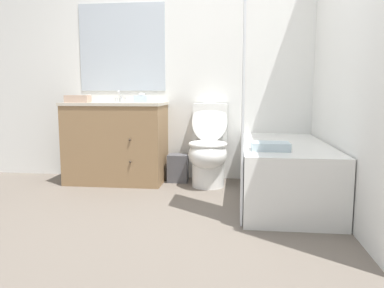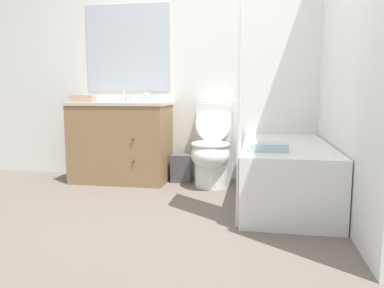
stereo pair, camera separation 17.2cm
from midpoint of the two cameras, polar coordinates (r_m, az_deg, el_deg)
name	(u,v)px [view 2 (the right image)]	position (r m, az deg, el deg)	size (l,w,h in m)	color
ground_plane	(157,231)	(2.62, -3.45, -13.13)	(14.00, 14.00, 0.00)	#6B6056
wall_back	(196,63)	(4.11, 1.85, 12.21)	(8.00, 0.06, 2.50)	silver
wall_right	(341,53)	(3.30, 23.14, 12.65)	(0.05, 2.65, 2.50)	silver
vanity_cabinet	(121,141)	(4.02, -9.51, 0.44)	(1.02, 0.58, 0.84)	olive
sink_faucet	(126,99)	(4.17, -8.79, 6.85)	(0.14, 0.12, 0.12)	silver
toilet	(212,150)	(3.76, 4.31, -0.93)	(0.38, 0.62, 0.84)	white
bathtub	(285,172)	(3.34, 15.43, -4.21)	(0.72, 1.55, 0.51)	white
shower_curtain	(240,92)	(2.71, 9.16, 7.81)	(0.01, 0.36, 1.87)	white
wastebasket	(182,168)	(3.97, -0.32, -3.67)	(0.21, 0.18, 0.29)	#4C4C51
tissue_box	(146,99)	(4.00, -5.75, 6.91)	(0.14, 0.14, 0.10)	silver
hand_towel_folded	(83,99)	(4.00, -15.06, 6.67)	(0.24, 0.13, 0.07)	tan
bath_towel_folded	(268,147)	(2.86, 13.26, -0.43)	(0.28, 0.20, 0.06)	silver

